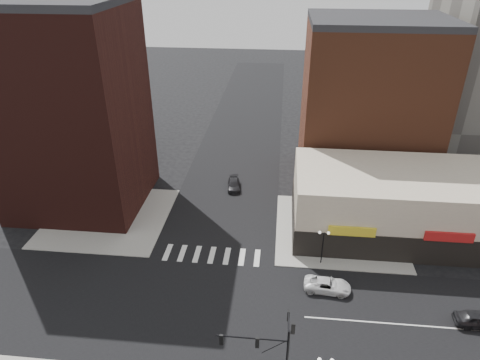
{
  "coord_description": "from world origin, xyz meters",
  "views": [
    {
      "loc": [
        6.93,
        -29.5,
        30.45
      ],
      "look_at": [
        3.3,
        6.06,
        11.0
      ],
      "focal_mm": 32.0,
      "sensor_mm": 36.0,
      "label": 1
    }
  ],
  "objects_px": {
    "dark_sedan_east": "(479,320)",
    "dark_sedan_north": "(234,184)",
    "traffic_signal": "(274,346)",
    "white_suv": "(327,285)",
    "street_lamp_ne": "(323,239)"
  },
  "relations": [
    {
      "from": "dark_sedan_east",
      "to": "dark_sedan_north",
      "type": "distance_m",
      "value": 34.1
    },
    {
      "from": "traffic_signal",
      "to": "dark_sedan_east",
      "type": "bearing_deg",
      "value": 24.46
    },
    {
      "from": "white_suv",
      "to": "dark_sedan_east",
      "type": "bearing_deg",
      "value": -99.08
    },
    {
      "from": "street_lamp_ne",
      "to": "dark_sedan_east",
      "type": "relative_size",
      "value": 0.95
    },
    {
      "from": "white_suv",
      "to": "dark_sedan_east",
      "type": "height_order",
      "value": "dark_sedan_east"
    },
    {
      "from": "street_lamp_ne",
      "to": "white_suv",
      "type": "distance_m",
      "value": 4.92
    },
    {
      "from": "traffic_signal",
      "to": "street_lamp_ne",
      "type": "height_order",
      "value": "traffic_signal"
    },
    {
      "from": "white_suv",
      "to": "dark_sedan_north",
      "type": "height_order",
      "value": "white_suv"
    },
    {
      "from": "dark_sedan_east",
      "to": "street_lamp_ne",
      "type": "bearing_deg",
      "value": 63.13
    },
    {
      "from": "dark_sedan_east",
      "to": "white_suv",
      "type": "bearing_deg",
      "value": 77.72
    },
    {
      "from": "dark_sedan_north",
      "to": "white_suv",
      "type": "bearing_deg",
      "value": -66.34
    },
    {
      "from": "white_suv",
      "to": "traffic_signal",
      "type": "bearing_deg",
      "value": 160.99
    },
    {
      "from": "white_suv",
      "to": "dark_sedan_east",
      "type": "relative_size",
      "value": 1.07
    },
    {
      "from": "traffic_signal",
      "to": "street_lamp_ne",
      "type": "xyz_separation_m",
      "value": [
        4.76,
        15.83,
        -1.67
      ]
    },
    {
      "from": "street_lamp_ne",
      "to": "white_suv",
      "type": "xyz_separation_m",
      "value": [
        0.36,
        -4.14,
        -2.64
      ]
    }
  ]
}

